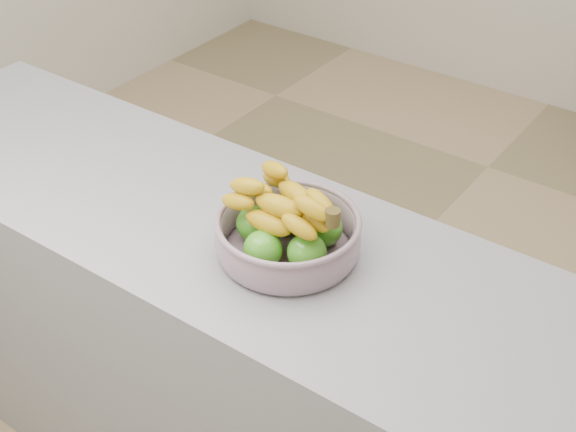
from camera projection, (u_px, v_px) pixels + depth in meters
The scene contains 3 objects.
ground at pixel (346, 313), 2.93m from camera, with size 4.00×4.00×0.00m, color #9A835E.
counter at pixel (203, 345), 2.17m from camera, with size 2.00×0.60×0.90m, color gray.
fruit_bowl at pixel (288, 231), 1.74m from camera, with size 0.32×0.32×0.17m.
Camera 1 is at (1.10, -1.88, 2.00)m, focal length 50.00 mm.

